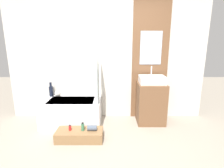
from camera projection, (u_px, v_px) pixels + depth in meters
The scene contains 13 objects.
ground_plane at pixel (104, 161), 2.50m from camera, with size 12.00×12.00×0.00m, color gray.
wall_tiled_back at pixel (107, 59), 3.72m from camera, with size 4.20×0.06×2.60m, color beige.
wall_wood_accent at pixel (151, 58), 3.67m from camera, with size 0.76×0.04×2.60m.
bathtub at pixel (73, 112), 3.58m from camera, with size 1.16×0.71×0.51m.
glass_shower_screen at pixel (98, 77), 3.32m from camera, with size 0.01×0.49×0.99m, color silver.
wooden_step_bench at pixel (80, 135), 3.02m from camera, with size 0.80×0.35×0.18m, color olive.
vanity_cabinet at pixel (151, 103), 3.61m from camera, with size 0.56×0.52×0.84m, color brown.
sink at pixel (153, 80), 3.50m from camera, with size 0.50×0.36×0.33m.
vase_tall_dark at pixel (52, 91), 3.75m from camera, with size 0.08×0.08×0.31m.
vase_round_light at pixel (58, 94), 3.74m from camera, with size 0.13×0.13×0.13m, color silver.
bottle_soap_primary at pixel (70, 128), 2.99m from camera, with size 0.04×0.04×0.10m.
bottle_soap_secondary at pixel (83, 127), 2.98m from camera, with size 0.05×0.05×0.15m.
towel_roll at pixel (93, 128), 2.98m from camera, with size 0.09×0.09×0.16m, color #4C5666.
Camera 1 is at (0.11, -2.17, 1.66)m, focal length 28.00 mm.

